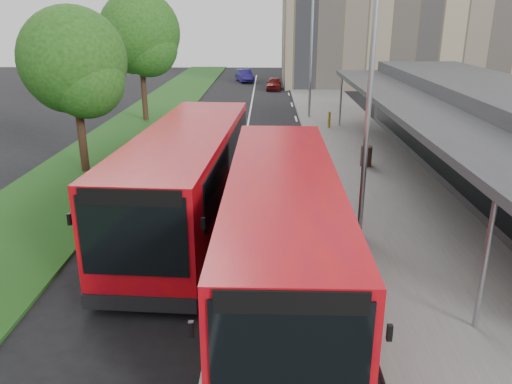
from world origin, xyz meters
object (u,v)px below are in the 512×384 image
Objects in this scene: bus_main at (282,230)px; litter_bin at (366,156)px; lamp_post_near at (367,89)px; bollard at (329,120)px; lamp_post_far at (310,49)px; tree_mid at (74,67)px; car_far at (244,76)px; car_near at (274,84)px; tree_far at (140,38)px; bus_second at (188,178)px.

bus_main is 11.99× the size of litter_bin.
bollard is at bearing 86.33° from lamp_post_near.
lamp_post_far is at bearing 106.60° from bollard.
lamp_post_far is 5.51m from bollard.
car_far is at bearing 80.38° from tree_mid.
lamp_post_near is at bearing -90.00° from lamp_post_far.
tree_mid reaches higher than litter_bin.
litter_bin is 0.96× the size of bollard.
car_near is 0.87× the size of car_far.
lamp_post_near is at bearing -59.71° from tree_far.
lamp_post_far is 19.96m from bus_second.
car_far is (5.80, 22.24, -4.76)m from tree_far.
bus_main is 5.08m from bus_second.
tree_far is 9.04× the size of litter_bin.
bus_second is at bearing 126.56° from bus_main.
tree_far is 11.19m from lamp_post_far.
bus_main is 3.19× the size of car_near.
bus_second is at bearing -104.65° from car_far.
lamp_post_far is 0.72× the size of bus_main.
bus_main is at bearing -111.25° from litter_bin.
bus_second is (5.65, -18.01, -3.75)m from tree_far.
car_near reaches higher than litter_bin.
bollard is 18.68m from car_near.
lamp_post_near is (11.13, -7.05, 0.05)m from tree_mid.
lamp_post_near is 0.69× the size of bus_second.
tree_mid is 13.65m from bus_main.
lamp_post_far is 8.62× the size of litter_bin.
tree_far is at bearing 110.85° from bus_second.
litter_bin is 8.68m from bollard.
lamp_post_far is at bearing 84.39° from bus_main.
car_far is at bearing 104.41° from bollard.
litter_bin is (4.23, 10.87, -1.00)m from bus_main.
tree_mid is at bearing 131.04° from bus_main.
car_near is at bearing 60.42° from tree_far.
bollard is (-0.69, 8.65, 0.02)m from litter_bin.
lamp_post_near is 2.00× the size of car_far.
lamp_post_near is 0.72× the size of bus_main.
bus_second is 12.07× the size of bollard.
tree_mid is 0.86× the size of tree_far.
bus_main is 37.95m from car_near.
tree_mid is at bearing -90.00° from tree_far.
tree_far is at bearing 167.99° from bollard.
bus_main is 11.52× the size of bollard.
lamp_post_near is 5.02m from bus_main.
car_near is (3.32, 33.82, -1.08)m from bus_second.
bollard is (6.53, 15.42, -1.04)m from bus_second.
bus_second is 3.35× the size of car_near.
lamp_post_far is (11.13, 12.95, 0.05)m from tree_mid.
bus_second reaches higher than litter_bin.
lamp_post_near reaches higher than bollard.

